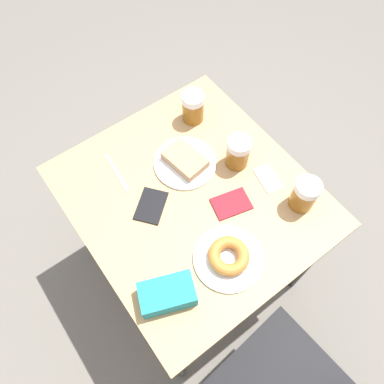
{
  "coord_description": "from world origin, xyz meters",
  "views": [
    {
      "loc": [
        0.37,
        0.49,
        1.9
      ],
      "look_at": [
        0.0,
        0.0,
        0.78
      ],
      "focal_mm": 35.0,
      "sensor_mm": 36.0,
      "label": 1
    }
  ],
  "objects_px": {
    "beer_mug_right": "(305,195)",
    "fork": "(117,173)",
    "beer_mug_center": "(238,152)",
    "passport_near_edge": "(231,204)",
    "blue_pouch": "(167,294)",
    "beer_mug_left": "(193,107)",
    "plate_with_cake": "(185,161)",
    "plate_with_donut": "(228,257)",
    "napkin_folded": "(268,179)",
    "passport_far_edge": "(151,206)"
  },
  "relations": [
    {
      "from": "beer_mug_right",
      "to": "fork",
      "type": "xyz_separation_m",
      "value": [
        0.44,
        -0.48,
        -0.06
      ]
    },
    {
      "from": "beer_mug_center",
      "to": "beer_mug_right",
      "type": "height_order",
      "value": "same"
    },
    {
      "from": "fork",
      "to": "passport_near_edge",
      "type": "height_order",
      "value": "passport_near_edge"
    },
    {
      "from": "fork",
      "to": "blue_pouch",
      "type": "distance_m",
      "value": 0.48
    },
    {
      "from": "beer_mug_left",
      "to": "beer_mug_right",
      "type": "relative_size",
      "value": 1.0
    },
    {
      "from": "plate_with_cake",
      "to": "beer_mug_left",
      "type": "height_order",
      "value": "beer_mug_left"
    },
    {
      "from": "beer_mug_center",
      "to": "fork",
      "type": "xyz_separation_m",
      "value": [
        0.37,
        -0.22,
        -0.06
      ]
    },
    {
      "from": "fork",
      "to": "plate_with_donut",
      "type": "bearing_deg",
      "value": 103.53
    },
    {
      "from": "beer_mug_center",
      "to": "plate_with_donut",
      "type": "bearing_deg",
      "value": 46.1
    },
    {
      "from": "beer_mug_center",
      "to": "napkin_folded",
      "type": "distance_m",
      "value": 0.14
    },
    {
      "from": "beer_mug_left",
      "to": "passport_near_edge",
      "type": "relative_size",
      "value": 0.86
    },
    {
      "from": "beer_mug_right",
      "to": "passport_near_edge",
      "type": "xyz_separation_m",
      "value": [
        0.19,
        -0.14,
        -0.06
      ]
    },
    {
      "from": "plate_with_cake",
      "to": "blue_pouch",
      "type": "height_order",
      "value": "blue_pouch"
    },
    {
      "from": "beer_mug_right",
      "to": "napkin_folded",
      "type": "relative_size",
      "value": 1.02
    },
    {
      "from": "napkin_folded",
      "to": "fork",
      "type": "height_order",
      "value": "same"
    },
    {
      "from": "beer_mug_right",
      "to": "passport_near_edge",
      "type": "distance_m",
      "value": 0.24
    },
    {
      "from": "plate_with_donut",
      "to": "beer_mug_left",
      "type": "xyz_separation_m",
      "value": [
        -0.25,
        -0.52,
        0.04
      ]
    },
    {
      "from": "beer_mug_left",
      "to": "napkin_folded",
      "type": "relative_size",
      "value": 1.02
    },
    {
      "from": "beer_mug_center",
      "to": "passport_far_edge",
      "type": "bearing_deg",
      "value": -5.77
    },
    {
      "from": "beer_mug_left",
      "to": "fork",
      "type": "height_order",
      "value": "beer_mug_left"
    },
    {
      "from": "plate_with_donut",
      "to": "blue_pouch",
      "type": "xyz_separation_m",
      "value": [
        0.22,
        -0.02,
        0.01
      ]
    },
    {
      "from": "passport_near_edge",
      "to": "passport_far_edge",
      "type": "xyz_separation_m",
      "value": [
        0.22,
        -0.16,
        0.0
      ]
    },
    {
      "from": "plate_with_cake",
      "to": "fork",
      "type": "bearing_deg",
      "value": -27.4
    },
    {
      "from": "beer_mug_right",
      "to": "napkin_folded",
      "type": "xyz_separation_m",
      "value": [
        0.02,
        -0.14,
        -0.06
      ]
    },
    {
      "from": "beer_mug_right",
      "to": "blue_pouch",
      "type": "bearing_deg",
      "value": -0.98
    },
    {
      "from": "fork",
      "to": "beer_mug_left",
      "type": "bearing_deg",
      "value": -173.85
    },
    {
      "from": "fork",
      "to": "passport_far_edge",
      "type": "relative_size",
      "value": 1.15
    },
    {
      "from": "beer_mug_left",
      "to": "beer_mug_right",
      "type": "distance_m",
      "value": 0.52
    },
    {
      "from": "fork",
      "to": "passport_far_edge",
      "type": "xyz_separation_m",
      "value": [
        -0.02,
        0.18,
        0.0
      ]
    },
    {
      "from": "beer_mug_right",
      "to": "passport_far_edge",
      "type": "distance_m",
      "value": 0.51
    },
    {
      "from": "plate_with_cake",
      "to": "napkin_folded",
      "type": "xyz_separation_m",
      "value": [
        -0.2,
        0.23,
        -0.01
      ]
    },
    {
      "from": "blue_pouch",
      "to": "plate_with_cake",
      "type": "bearing_deg",
      "value": -132.3
    },
    {
      "from": "beer_mug_left",
      "to": "napkin_folded",
      "type": "distance_m",
      "value": 0.39
    },
    {
      "from": "beer_mug_left",
      "to": "passport_near_edge",
      "type": "height_order",
      "value": "beer_mug_left"
    },
    {
      "from": "beer_mug_left",
      "to": "blue_pouch",
      "type": "distance_m",
      "value": 0.69
    },
    {
      "from": "beer_mug_left",
      "to": "fork",
      "type": "bearing_deg",
      "value": 6.15
    },
    {
      "from": "beer_mug_left",
      "to": "beer_mug_right",
      "type": "bearing_deg",
      "value": 97.76
    },
    {
      "from": "beer_mug_left",
      "to": "passport_near_edge",
      "type": "bearing_deg",
      "value": 72.47
    },
    {
      "from": "beer_mug_right",
      "to": "blue_pouch",
      "type": "height_order",
      "value": "beer_mug_right"
    },
    {
      "from": "passport_near_edge",
      "to": "passport_far_edge",
      "type": "relative_size",
      "value": 0.94
    },
    {
      "from": "passport_far_edge",
      "to": "beer_mug_center",
      "type": "bearing_deg",
      "value": 174.23
    },
    {
      "from": "passport_near_edge",
      "to": "plate_with_donut",
      "type": "bearing_deg",
      "value": 47.51
    },
    {
      "from": "plate_with_cake",
      "to": "napkin_folded",
      "type": "height_order",
      "value": "plate_with_cake"
    },
    {
      "from": "passport_far_edge",
      "to": "plate_with_cake",
      "type": "bearing_deg",
      "value": -160.12
    },
    {
      "from": "plate_with_cake",
      "to": "passport_near_edge",
      "type": "relative_size",
      "value": 1.57
    },
    {
      "from": "beer_mug_left",
      "to": "blue_pouch",
      "type": "height_order",
      "value": "beer_mug_left"
    },
    {
      "from": "blue_pouch",
      "to": "plate_with_donut",
      "type": "bearing_deg",
      "value": 175.77
    },
    {
      "from": "plate_with_donut",
      "to": "passport_near_edge",
      "type": "distance_m",
      "value": 0.2
    },
    {
      "from": "beer_mug_right",
      "to": "fork",
      "type": "height_order",
      "value": "beer_mug_right"
    },
    {
      "from": "beer_mug_center",
      "to": "fork",
      "type": "bearing_deg",
      "value": -30.47
    }
  ]
}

